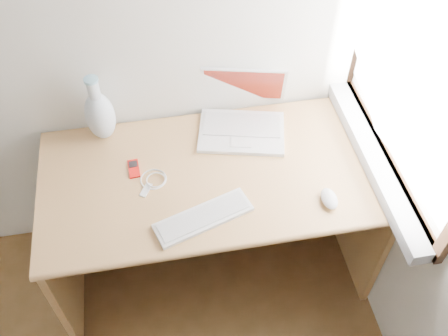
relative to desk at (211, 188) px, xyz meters
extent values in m
cube|color=white|center=(0.72, -0.16, 0.79)|extent=(0.01, 0.90, 1.00)
cube|color=#9B9B9E|center=(0.66, -0.16, 0.26)|extent=(0.10, 0.96, 0.06)
cube|color=white|center=(0.64, -0.16, 0.82)|extent=(0.02, 0.84, 0.92)
cube|color=tan|center=(0.00, -0.08, 0.20)|extent=(1.42, 0.71, 0.03)
cube|color=tan|center=(-0.69, -0.08, -0.17)|extent=(0.03, 0.67, 0.72)
cube|color=tan|center=(0.69, -0.08, -0.17)|extent=(0.03, 0.67, 0.72)
cube|color=tan|center=(0.00, 0.26, -0.05)|extent=(1.36, 0.03, 0.48)
cube|color=white|center=(0.16, 0.11, 0.23)|extent=(0.42, 0.34, 0.02)
cube|color=white|center=(0.16, 0.11, 0.24)|extent=(0.36, 0.22, 0.00)
cube|color=white|center=(0.16, 0.24, 0.35)|extent=(0.38, 0.18, 0.24)
cube|color=maroon|center=(0.16, 0.24, 0.35)|extent=(0.35, 0.16, 0.21)
cube|color=white|center=(-0.07, -0.31, 0.22)|extent=(0.40, 0.23, 0.02)
cube|color=white|center=(-0.07, -0.31, 0.23)|extent=(0.36, 0.19, 0.00)
ellipsoid|color=white|center=(0.42, -0.31, 0.23)|extent=(0.06, 0.10, 0.04)
cube|color=red|center=(-0.32, -0.01, 0.22)|extent=(0.05, 0.10, 0.01)
cube|color=black|center=(-0.32, -0.01, 0.23)|extent=(0.04, 0.04, 0.00)
torus|color=white|center=(-0.24, -0.08, 0.22)|extent=(0.13, 0.13, 0.01)
cube|color=white|center=(-0.28, -0.13, 0.22)|extent=(0.06, 0.07, 0.01)
ellipsoid|color=silver|center=(-0.43, 0.20, 0.34)|extent=(0.12, 0.12, 0.24)
cylinder|color=silver|center=(-0.43, 0.20, 0.48)|extent=(0.05, 0.05, 0.10)
cylinder|color=#8AC4DD|center=(-0.43, 0.20, 0.53)|extent=(0.06, 0.06, 0.01)
camera|label=1|loc=(-0.19, -1.39, 1.79)|focal=40.00mm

